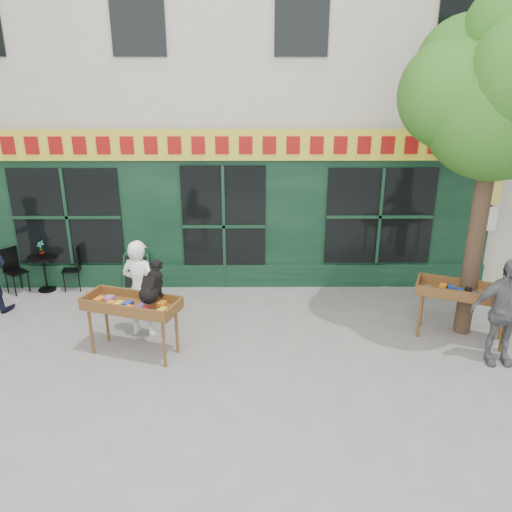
% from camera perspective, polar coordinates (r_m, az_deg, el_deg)
% --- Properties ---
extents(ground, '(80.00, 80.00, 0.00)m').
position_cam_1_polar(ground, '(8.70, -4.33, -9.54)').
color(ground, slate).
rests_on(ground, ground).
extents(building, '(14.00, 7.26, 10.00)m').
position_cam_1_polar(building, '(13.56, -3.13, 22.87)').
color(building, beige).
rests_on(building, ground).
extents(street_tree, '(3.05, 2.90, 5.60)m').
position_cam_1_polar(street_tree, '(8.75, 26.16, 16.95)').
color(street_tree, '#382619').
rests_on(street_tree, ground).
extents(book_cart_center, '(1.62, 1.05, 0.99)m').
position_cam_1_polar(book_cart_center, '(8.16, -14.02, -5.72)').
color(book_cart_center, brown).
rests_on(book_cart_center, ground).
extents(dog, '(0.51, 0.68, 0.60)m').
position_cam_1_polar(dog, '(7.85, -11.90, -2.84)').
color(dog, black).
rests_on(dog, book_cart_center).
extents(woman, '(0.73, 0.59, 1.73)m').
position_cam_1_polar(woman, '(8.71, -13.09, -3.64)').
color(woman, white).
rests_on(woman, ground).
extents(book_cart_right, '(1.62, 1.15, 0.99)m').
position_cam_1_polar(book_cart_right, '(9.07, 22.69, -4.06)').
color(book_cart_right, brown).
rests_on(book_cart_right, ground).
extents(man_right, '(1.03, 0.47, 1.73)m').
position_cam_1_polar(man_right, '(8.56, 26.44, -5.74)').
color(man_right, slate).
rests_on(man_right, ground).
extents(bistro_table, '(0.60, 0.60, 0.76)m').
position_cam_1_polar(bistro_table, '(11.25, -23.08, -1.08)').
color(bistro_table, black).
rests_on(bistro_table, ground).
extents(bistro_chair_left, '(0.51, 0.51, 0.95)m').
position_cam_1_polar(bistro_chair_left, '(11.46, -26.04, -1.08)').
color(bistro_chair_left, black).
rests_on(bistro_chair_left, ground).
extents(bistro_chair_right, '(0.42, 0.41, 0.95)m').
position_cam_1_polar(bistro_chair_right, '(11.07, -19.92, -0.91)').
color(bistro_chair_right, black).
rests_on(bistro_chair_right, ground).
extents(potted_plant, '(0.20, 0.17, 0.33)m').
position_cam_1_polar(potted_plant, '(11.13, -23.34, 0.77)').
color(potted_plant, gray).
rests_on(potted_plant, bistro_table).
extents(chalkboard, '(0.58, 0.26, 0.79)m').
position_cam_1_polar(chalkboard, '(10.77, -13.57, -1.72)').
color(chalkboard, black).
rests_on(chalkboard, ground).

